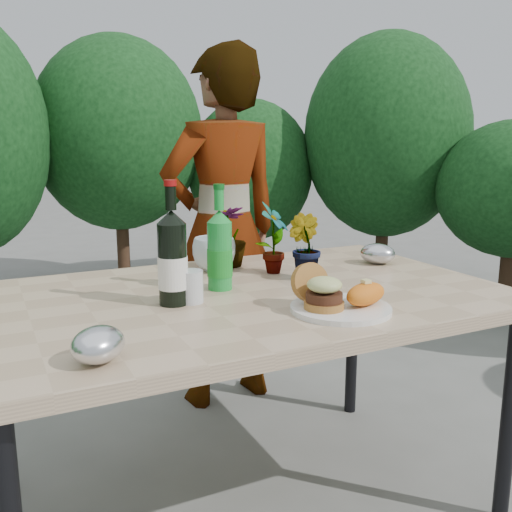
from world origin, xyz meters
name	(u,v)px	position (x,y,z in m)	size (l,w,h in m)	color
ground	(246,506)	(0.00, 0.00, 0.00)	(80.00, 80.00, 0.00)	slate
patio_table	(245,310)	(0.00, 0.00, 0.69)	(1.60, 1.00, 0.75)	tan
shrub_hedge	(120,159)	(-0.02, 1.57, 1.11)	(6.85, 5.04, 2.06)	#382316
dinner_plate	(341,309)	(0.16, -0.30, 0.76)	(0.28, 0.28, 0.01)	white
burger_stack	(321,291)	(0.10, -0.28, 0.81)	(0.11, 0.16, 0.11)	#B7722D
sweet_potato	(366,294)	(0.22, -0.32, 0.80)	(0.15, 0.08, 0.06)	orange
grilled_veg	(328,293)	(0.17, -0.20, 0.78)	(0.08, 0.05, 0.03)	olive
wine_bottle	(173,260)	(-0.24, -0.03, 0.88)	(0.09, 0.09, 0.36)	black
sparkling_water	(220,251)	(-0.05, 0.07, 0.87)	(0.08, 0.08, 0.33)	green
plastic_cup	(191,287)	(-0.19, -0.03, 0.80)	(0.07, 0.07, 0.10)	silver
seedling_left	(273,238)	(0.20, 0.19, 0.88)	(0.13, 0.09, 0.25)	#24571E
seedling_mid	(304,247)	(0.25, 0.07, 0.86)	(0.12, 0.10, 0.22)	#28581E
seedling_right	(229,236)	(0.10, 0.36, 0.86)	(0.13, 0.13, 0.23)	#28591E
blue_bowl	(214,254)	(0.02, 0.32, 0.81)	(0.15, 0.15, 0.12)	silver
foil_packet_left	(98,345)	(-0.52, -0.37, 0.79)	(0.13, 0.11, 0.08)	silver
foil_packet_right	(378,254)	(0.63, 0.15, 0.79)	(0.13, 0.11, 0.08)	silver
person	(223,230)	(0.27, 0.80, 0.81)	(0.59, 0.39, 1.62)	#8E6147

